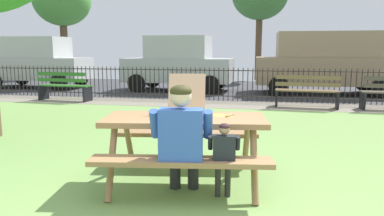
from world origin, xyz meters
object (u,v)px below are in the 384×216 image
object	(u,v)px
park_bench_left	(64,87)
park_bench_center	(307,92)
child_at_table	(224,154)
parked_car_right	(325,62)
adult_at_table	(182,137)
pizza_slice_on_table	(222,115)
picnic_table_foreground	(185,132)
parked_car_left	(38,62)
far_tree_left	(62,1)
pizza_box_open	(186,108)
parked_car_center	(179,63)

from	to	relation	value
park_bench_left	park_bench_center	bearing A→B (deg)	-0.00
child_at_table	parked_car_right	size ratio (longest dim) A/B	0.18
park_bench_left	parked_car_right	distance (m)	8.48
adult_at_table	park_bench_center	size ratio (longest dim) A/B	0.73
park_bench_left	park_bench_center	distance (m)	6.89
park_bench_center	park_bench_left	bearing A→B (deg)	180.00
pizza_slice_on_table	picnic_table_foreground	bearing A→B (deg)	-156.34
picnic_table_foreground	parked_car_left	xyz separation A→B (m)	(-7.86, 9.09, 0.41)
picnic_table_foreground	far_tree_left	xyz separation A→B (m)	(-9.66, 14.23, 3.42)
child_at_table	far_tree_left	distance (m)	18.20
pizza_slice_on_table	parked_car_right	size ratio (longest dim) A/B	0.06
picnic_table_foreground	pizza_slice_on_table	distance (m)	0.47
parked_car_left	adult_at_table	bearing A→B (deg)	-50.38
far_tree_left	pizza_box_open	bearing A→B (deg)	-55.72
parked_car_right	adult_at_table	bearing A→B (deg)	-106.46
picnic_table_foreground	child_at_table	xyz separation A→B (m)	(0.49, -0.47, -0.09)
pizza_box_open	parked_car_left	distance (m)	11.97
parked_car_left	park_bench_left	bearing A→B (deg)	-47.36
pizza_box_open	park_bench_center	world-z (taller)	pizza_box_open
picnic_table_foreground	pizza_box_open	xyz separation A→B (m)	(-0.00, 0.06, 0.26)
picnic_table_foreground	park_bench_left	xyz separation A→B (m)	(-4.91, 5.88, -0.18)
child_at_table	park_bench_left	xyz separation A→B (m)	(-5.40, 6.35, -0.09)
pizza_slice_on_table	parked_car_center	size ratio (longest dim) A/B	0.07
parked_car_left	child_at_table	bearing A→B (deg)	-48.84
pizza_slice_on_table	park_bench_center	distance (m)	5.93
pizza_slice_on_table	parked_car_center	distance (m)	9.28
pizza_box_open	parked_car_left	size ratio (longest dim) A/B	0.14
pizza_slice_on_table	park_bench_left	distance (m)	7.80
parked_car_center	far_tree_left	bearing A→B (deg)	145.57
parked_car_left	far_tree_left	xyz separation A→B (m)	(-1.79, 5.13, 3.01)
parked_car_right	pizza_box_open	bearing A→B (deg)	-107.87
child_at_table	park_bench_center	distance (m)	6.52
parked_car_center	far_tree_left	distance (m)	9.56
child_at_table	parked_car_left	world-z (taller)	parked_car_left
parked_car_center	pizza_box_open	bearing A→B (deg)	-76.52
far_tree_left	park_bench_center	bearing A→B (deg)	-35.63
picnic_table_foreground	adult_at_table	world-z (taller)	adult_at_table
picnic_table_foreground	child_at_table	distance (m)	0.68
parked_car_right	child_at_table	bearing A→B (deg)	-104.18
park_bench_center	parked_car_right	xyz separation A→B (m)	(0.92, 3.21, 0.68)
pizza_box_open	child_at_table	bearing A→B (deg)	-46.83
picnic_table_foreground	park_bench_left	world-z (taller)	park_bench_left
park_bench_center	parked_car_left	world-z (taller)	parked_car_left
pizza_box_open	park_bench_center	distance (m)	6.16
parked_car_left	parked_car_right	world-z (taller)	parked_car_right
park_bench_left	far_tree_left	size ratio (longest dim) A/B	0.30
picnic_table_foreground	pizza_slice_on_table	world-z (taller)	pizza_slice_on_table
pizza_slice_on_table	parked_car_center	world-z (taller)	parked_car_center
picnic_table_foreground	park_bench_left	size ratio (longest dim) A/B	1.22
park_bench_center	parked_car_left	distance (m)	10.38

